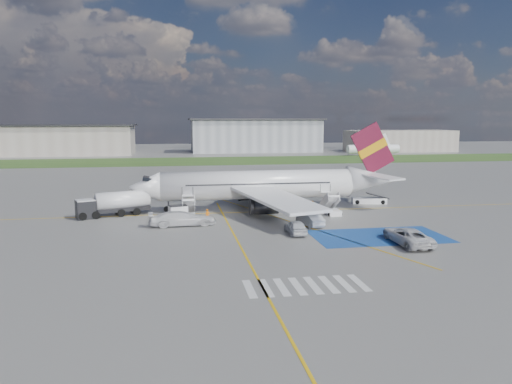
{
  "coord_description": "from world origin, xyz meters",
  "views": [
    {
      "loc": [
        -11.33,
        -52.53,
        12.28
      ],
      "look_at": [
        -1.4,
        6.55,
        3.5
      ],
      "focal_mm": 35.0,
      "sensor_mm": 36.0,
      "label": 1
    }
  ],
  "objects_px": {
    "car_silver_a": "(296,227)",
    "van_white_a": "(407,233)",
    "fuel_tanker": "(114,206)",
    "belt_loader": "(369,201)",
    "airliner": "(268,185)",
    "gpu_cart": "(178,213)",
    "van_white_b": "(182,216)",
    "car_silver_b": "(310,219)"
  },
  "relations": [
    {
      "from": "airliner",
      "to": "belt_loader",
      "type": "bearing_deg",
      "value": 7.27
    },
    {
      "from": "airliner",
      "to": "belt_loader",
      "type": "relative_size",
      "value": 6.68
    },
    {
      "from": "airliner",
      "to": "car_silver_a",
      "type": "xyz_separation_m",
      "value": [
        0.11,
        -15.4,
        -2.63
      ]
    },
    {
      "from": "fuel_tanker",
      "to": "van_white_b",
      "type": "relative_size",
      "value": 1.61
    },
    {
      "from": "car_silver_a",
      "to": "van_white_a",
      "type": "distance_m",
      "value": 11.57
    },
    {
      "from": "fuel_tanker",
      "to": "van_white_b",
      "type": "distance_m",
      "value": 11.34
    },
    {
      "from": "belt_loader",
      "to": "car_silver_b",
      "type": "xyz_separation_m",
      "value": [
        -12.84,
        -13.66,
        0.36
      ]
    },
    {
      "from": "gpu_cart",
      "to": "car_silver_a",
      "type": "relative_size",
      "value": 0.55
    },
    {
      "from": "fuel_tanker",
      "to": "car_silver_a",
      "type": "bearing_deg",
      "value": -53.13
    },
    {
      "from": "airliner",
      "to": "van_white_a",
      "type": "xyz_separation_m",
      "value": [
        10.0,
        -21.39,
        -2.31
      ]
    },
    {
      "from": "fuel_tanker",
      "to": "belt_loader",
      "type": "distance_m",
      "value": 36.14
    },
    {
      "from": "car_silver_a",
      "to": "car_silver_b",
      "type": "height_order",
      "value": "car_silver_a"
    },
    {
      "from": "belt_loader",
      "to": "van_white_b",
      "type": "distance_m",
      "value": 29.61
    },
    {
      "from": "gpu_cart",
      "to": "van_white_a",
      "type": "relative_size",
      "value": 0.42
    },
    {
      "from": "belt_loader",
      "to": "car_silver_a",
      "type": "bearing_deg",
      "value": -121.05
    },
    {
      "from": "van_white_b",
      "to": "gpu_cart",
      "type": "bearing_deg",
      "value": 3.85
    },
    {
      "from": "belt_loader",
      "to": "van_white_a",
      "type": "relative_size",
      "value": 0.95
    },
    {
      "from": "airliner",
      "to": "van_white_b",
      "type": "bearing_deg",
      "value": -142.39
    },
    {
      "from": "car_silver_a",
      "to": "car_silver_b",
      "type": "xyz_separation_m",
      "value": [
        2.65,
        3.73,
        -0.0
      ]
    },
    {
      "from": "fuel_tanker",
      "to": "car_silver_b",
      "type": "height_order",
      "value": "fuel_tanker"
    },
    {
      "from": "airliner",
      "to": "van_white_a",
      "type": "distance_m",
      "value": 23.72
    },
    {
      "from": "airliner",
      "to": "car_silver_a",
      "type": "relative_size",
      "value": 8.23
    },
    {
      "from": "airliner",
      "to": "car_silver_b",
      "type": "distance_m",
      "value": 12.28
    },
    {
      "from": "fuel_tanker",
      "to": "car_silver_b",
      "type": "bearing_deg",
      "value": -42.67
    },
    {
      "from": "car_silver_b",
      "to": "van_white_a",
      "type": "xyz_separation_m",
      "value": [
        7.24,
        -9.72,
        0.32
      ]
    },
    {
      "from": "airliner",
      "to": "car_silver_b",
      "type": "bearing_deg",
      "value": -76.71
    },
    {
      "from": "airliner",
      "to": "van_white_b",
      "type": "height_order",
      "value": "airliner"
    },
    {
      "from": "fuel_tanker",
      "to": "car_silver_a",
      "type": "xyz_separation_m",
      "value": [
        20.47,
        -13.77,
        -0.54
      ]
    },
    {
      "from": "fuel_tanker",
      "to": "van_white_b",
      "type": "xyz_separation_m",
      "value": [
        8.52,
        -7.49,
        -0.17
      ]
    },
    {
      "from": "belt_loader",
      "to": "van_white_a",
      "type": "xyz_separation_m",
      "value": [
        -5.59,
        -23.38,
        0.69
      ]
    },
    {
      "from": "car_silver_b",
      "to": "gpu_cart",
      "type": "bearing_deg",
      "value": -33.44
    },
    {
      "from": "car_silver_a",
      "to": "van_white_b",
      "type": "relative_size",
      "value": 0.78
    },
    {
      "from": "car_silver_a",
      "to": "van_white_a",
      "type": "xyz_separation_m",
      "value": [
        9.89,
        -5.99,
        0.32
      ]
    },
    {
      "from": "airliner",
      "to": "fuel_tanker",
      "type": "bearing_deg",
      "value": -175.41
    },
    {
      "from": "fuel_tanker",
      "to": "car_silver_a",
      "type": "height_order",
      "value": "fuel_tanker"
    },
    {
      "from": "gpu_cart",
      "to": "belt_loader",
      "type": "bearing_deg",
      "value": -0.88
    },
    {
      "from": "gpu_cart",
      "to": "van_white_a",
      "type": "xyz_separation_m",
      "value": [
        22.31,
        -15.98,
        0.27
      ]
    },
    {
      "from": "van_white_b",
      "to": "airliner",
      "type": "bearing_deg",
      "value": -55.73
    },
    {
      "from": "belt_loader",
      "to": "van_white_b",
      "type": "relative_size",
      "value": 0.96
    },
    {
      "from": "van_white_b",
      "to": "van_white_a",
      "type": "bearing_deg",
      "value": -122.66
    },
    {
      "from": "fuel_tanker",
      "to": "belt_loader",
      "type": "height_order",
      "value": "fuel_tanker"
    },
    {
      "from": "gpu_cart",
      "to": "belt_loader",
      "type": "height_order",
      "value": "gpu_cart"
    }
  ]
}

